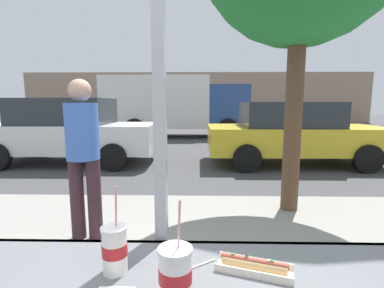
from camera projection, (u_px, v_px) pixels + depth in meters
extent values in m
plane|color=#424244|center=(193.00, 150.00, 9.24)|extent=(60.00, 60.00, 0.00)
cube|color=gray|center=(182.00, 246.00, 2.90)|extent=(16.00, 2.80, 0.14)
cube|color=#404245|center=(161.00, 244.00, 1.22)|extent=(2.22, 0.02, 0.02)
cube|color=#9E9EA3|center=(159.00, 77.00, 1.17)|extent=(0.05, 0.08, 1.41)
cube|color=gray|center=(196.00, 98.00, 23.21)|extent=(28.00, 1.20, 4.01)
cylinder|color=white|center=(175.00, 277.00, 0.85)|extent=(0.10, 0.10, 0.16)
cylinder|color=red|center=(175.00, 274.00, 0.84)|extent=(0.10, 0.10, 0.04)
cylinder|color=black|center=(175.00, 253.00, 0.83)|extent=(0.09, 0.09, 0.01)
cylinder|color=white|center=(175.00, 250.00, 0.83)|extent=(0.10, 0.10, 0.01)
cylinder|color=pink|center=(179.00, 231.00, 0.82)|extent=(0.02, 0.04, 0.20)
cylinder|color=white|center=(115.00, 251.00, 0.99)|extent=(0.09, 0.09, 0.16)
cylinder|color=red|center=(115.00, 249.00, 0.99)|extent=(0.09, 0.09, 0.04)
cylinder|color=black|center=(114.00, 231.00, 0.98)|extent=(0.08, 0.08, 0.01)
cylinder|color=white|center=(114.00, 229.00, 0.98)|extent=(0.09, 0.09, 0.01)
cylinder|color=pink|center=(116.00, 212.00, 0.96)|extent=(0.03, 0.05, 0.20)
cube|color=beige|center=(254.00, 270.00, 1.01)|extent=(0.28, 0.17, 0.01)
cube|color=beige|center=(252.00, 274.00, 0.96)|extent=(0.26, 0.09, 0.03)
cube|color=beige|center=(255.00, 261.00, 1.05)|extent=(0.26, 0.09, 0.03)
cylinder|color=tan|center=(254.00, 264.00, 1.00)|extent=(0.23, 0.11, 0.04)
cylinder|color=brown|center=(254.00, 261.00, 1.00)|extent=(0.23, 0.10, 0.03)
cube|color=#337A2D|center=(272.00, 261.00, 0.98)|extent=(0.01, 0.01, 0.01)
cube|color=#337A2D|center=(247.00, 257.00, 1.01)|extent=(0.02, 0.02, 0.01)
cube|color=beige|center=(269.00, 261.00, 0.98)|extent=(0.01, 0.01, 0.01)
cube|color=#337A2D|center=(233.00, 254.00, 1.02)|extent=(0.02, 0.02, 0.01)
cube|color=beige|center=(246.00, 257.00, 1.01)|extent=(0.01, 0.01, 0.01)
cylinder|color=white|center=(193.00, 267.00, 1.03)|extent=(0.16, 0.11, 0.01)
cube|color=silver|center=(71.00, 137.00, 7.24)|extent=(4.35, 1.74, 0.70)
cube|color=#282D33|center=(65.00, 111.00, 7.14)|extent=(2.26, 1.53, 0.65)
cylinder|color=black|center=(131.00, 146.00, 8.12)|extent=(0.64, 0.18, 0.64)
cylinder|color=black|center=(113.00, 157.00, 6.39)|extent=(0.64, 0.18, 0.64)
cylinder|color=black|center=(39.00, 145.00, 8.18)|extent=(0.64, 0.18, 0.64)
cube|color=gold|center=(294.00, 139.00, 7.12)|extent=(4.31, 1.87, 0.64)
cube|color=#282D33|center=(288.00, 114.00, 7.03)|extent=(2.24, 1.65, 0.61)
cylinder|color=black|center=(329.00, 146.00, 8.06)|extent=(0.64, 0.18, 0.64)
cylinder|color=black|center=(368.00, 159.00, 6.21)|extent=(0.64, 0.18, 0.64)
cylinder|color=black|center=(236.00, 146.00, 8.12)|extent=(0.64, 0.18, 0.64)
cylinder|color=black|center=(247.00, 158.00, 6.27)|extent=(0.64, 0.18, 0.64)
cube|color=silver|center=(157.00, 102.00, 12.92)|extent=(4.74, 2.20, 2.28)
cube|color=navy|center=(226.00, 106.00, 12.88)|extent=(1.90, 2.10, 1.90)
cylinder|color=black|center=(223.00, 125.00, 14.05)|extent=(0.90, 0.24, 0.90)
cylinder|color=black|center=(228.00, 129.00, 11.97)|extent=(0.90, 0.24, 0.90)
cylinder|color=black|center=(145.00, 125.00, 14.19)|extent=(0.90, 0.24, 0.90)
cylinder|color=black|center=(135.00, 129.00, 12.01)|extent=(0.90, 0.24, 0.90)
cylinder|color=#3D262E|center=(77.00, 199.00, 2.88)|extent=(0.14, 0.14, 0.84)
cylinder|color=#3D262E|center=(95.00, 199.00, 2.87)|extent=(0.14, 0.14, 0.84)
cylinder|color=#436DC8|center=(82.00, 131.00, 2.78)|extent=(0.32, 0.32, 0.56)
sphere|color=tan|center=(80.00, 90.00, 2.72)|extent=(0.22, 0.22, 0.22)
cylinder|color=brown|center=(293.00, 120.00, 3.58)|extent=(0.22, 0.22, 2.36)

